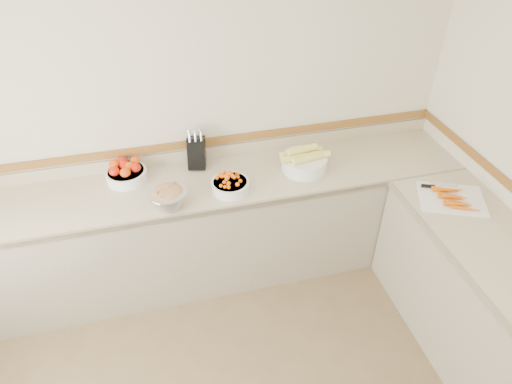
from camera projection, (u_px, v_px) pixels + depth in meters
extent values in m
plane|color=beige|center=(187.00, 114.00, 3.30)|extent=(4.00, 0.00, 4.00)
cube|color=#C5B48F|center=(198.00, 186.00, 3.31)|extent=(4.00, 0.65, 0.04)
cube|color=#A19681|center=(203.00, 232.00, 3.58)|extent=(4.00, 0.63, 0.86)
cube|color=gray|center=(205.00, 213.00, 3.06)|extent=(4.00, 0.02, 0.04)
cube|color=#C5B48F|center=(191.00, 155.00, 3.51)|extent=(4.00, 0.02, 0.10)
cube|color=brown|center=(190.00, 144.00, 3.44)|extent=(4.00, 0.02, 0.06)
cube|color=white|center=(510.00, 337.00, 2.82)|extent=(0.60, 0.60, 0.84)
cube|color=black|center=(484.00, 309.00, 2.53)|extent=(0.02, 0.58, 0.06)
cylinder|color=silver|center=(479.00, 318.00, 2.58)|extent=(0.02, 0.50, 0.02)
cube|color=black|center=(196.00, 153.00, 3.40)|extent=(0.16, 0.18, 0.26)
cylinder|color=silver|center=(190.00, 138.00, 3.28)|extent=(0.02, 0.03, 0.07)
cylinder|color=silver|center=(195.00, 137.00, 3.29)|extent=(0.02, 0.03, 0.07)
cylinder|color=silver|center=(201.00, 136.00, 3.29)|extent=(0.02, 0.03, 0.07)
cylinder|color=silver|center=(189.00, 136.00, 3.30)|extent=(0.02, 0.03, 0.07)
cylinder|color=silver|center=(195.00, 135.00, 3.31)|extent=(0.02, 0.03, 0.07)
cylinder|color=silver|center=(201.00, 135.00, 3.31)|extent=(0.02, 0.03, 0.07)
cylinder|color=silver|center=(189.00, 134.00, 3.32)|extent=(0.02, 0.03, 0.07)
cylinder|color=silver|center=(194.00, 134.00, 3.33)|extent=(0.02, 0.03, 0.07)
cylinder|color=silver|center=(200.00, 133.00, 3.33)|extent=(0.02, 0.03, 0.07)
cylinder|color=white|center=(127.00, 175.00, 3.31)|extent=(0.29, 0.29, 0.08)
torus|color=white|center=(126.00, 171.00, 3.29)|extent=(0.30, 0.30, 0.01)
cylinder|color=white|center=(126.00, 171.00, 3.29)|extent=(0.26, 0.26, 0.01)
ellipsoid|color=red|center=(114.00, 171.00, 3.22)|extent=(0.08, 0.08, 0.07)
ellipsoid|color=#F04708|center=(125.00, 173.00, 3.21)|extent=(0.08, 0.08, 0.07)
ellipsoid|color=red|center=(136.00, 168.00, 3.26)|extent=(0.08, 0.08, 0.07)
ellipsoid|color=#F04708|center=(114.00, 165.00, 3.29)|extent=(0.08, 0.08, 0.07)
ellipsoid|color=red|center=(125.00, 166.00, 3.28)|extent=(0.08, 0.08, 0.07)
ellipsoid|color=#F04708|center=(135.00, 161.00, 3.33)|extent=(0.08, 0.08, 0.07)
ellipsoid|color=red|center=(122.00, 161.00, 3.33)|extent=(0.08, 0.08, 0.07)
ellipsoid|color=#F04708|center=(130.00, 167.00, 3.27)|extent=(0.08, 0.08, 0.07)
cylinder|color=white|center=(230.00, 186.00, 3.22)|extent=(0.27, 0.27, 0.07)
torus|color=white|center=(230.00, 182.00, 3.20)|extent=(0.27, 0.27, 0.01)
cylinder|color=white|center=(230.00, 182.00, 3.20)|extent=(0.24, 0.24, 0.01)
sphere|color=#F95908|center=(224.00, 182.00, 3.14)|extent=(0.03, 0.03, 0.03)
sphere|color=#F95908|center=(221.00, 176.00, 3.20)|extent=(0.03, 0.03, 0.03)
sphere|color=#F95908|center=(229.00, 174.00, 3.16)|extent=(0.03, 0.03, 0.03)
sphere|color=#F95908|center=(227.00, 180.00, 3.14)|extent=(0.03, 0.03, 0.03)
sphere|color=#F95908|center=(225.00, 172.00, 3.25)|extent=(0.03, 0.03, 0.03)
sphere|color=#F95908|center=(221.00, 179.00, 3.16)|extent=(0.03, 0.03, 0.03)
sphere|color=#F95908|center=(232.00, 177.00, 3.16)|extent=(0.03, 0.03, 0.03)
sphere|color=#F95908|center=(225.00, 175.00, 3.18)|extent=(0.03, 0.03, 0.03)
sphere|color=#F95908|center=(237.00, 184.00, 3.13)|extent=(0.03, 0.03, 0.03)
sphere|color=#F95908|center=(232.00, 180.00, 3.14)|extent=(0.03, 0.03, 0.03)
sphere|color=#F95908|center=(226.00, 175.00, 3.18)|extent=(0.03, 0.03, 0.03)
sphere|color=#F95908|center=(234.00, 185.00, 3.12)|extent=(0.03, 0.03, 0.03)
sphere|color=#F95908|center=(230.00, 174.00, 3.17)|extent=(0.03, 0.03, 0.03)
sphere|color=#F95908|center=(222.00, 181.00, 3.15)|extent=(0.03, 0.03, 0.03)
sphere|color=#F95908|center=(231.00, 175.00, 3.18)|extent=(0.03, 0.03, 0.03)
sphere|color=#F95908|center=(230.00, 176.00, 3.15)|extent=(0.03, 0.03, 0.03)
sphere|color=#F95908|center=(230.00, 175.00, 3.17)|extent=(0.03, 0.03, 0.03)
sphere|color=#F95908|center=(243.00, 182.00, 3.16)|extent=(0.03, 0.03, 0.03)
sphere|color=#F95908|center=(230.00, 175.00, 3.16)|extent=(0.03, 0.03, 0.03)
sphere|color=#F95908|center=(236.00, 180.00, 3.15)|extent=(0.03, 0.03, 0.03)
sphere|color=#F95908|center=(240.00, 181.00, 3.16)|extent=(0.03, 0.03, 0.03)
sphere|color=#F95908|center=(226.00, 174.00, 3.21)|extent=(0.03, 0.03, 0.03)
sphere|color=#F95908|center=(228.00, 173.00, 3.22)|extent=(0.03, 0.03, 0.03)
sphere|color=#F95908|center=(230.00, 179.00, 3.14)|extent=(0.03, 0.03, 0.03)
sphere|color=#F95908|center=(232.00, 173.00, 3.18)|extent=(0.03, 0.03, 0.03)
sphere|color=#F95908|center=(236.00, 176.00, 3.18)|extent=(0.03, 0.03, 0.03)
sphere|color=#F95908|center=(221.00, 176.00, 3.19)|extent=(0.03, 0.03, 0.03)
sphere|color=#F95908|center=(227.00, 175.00, 3.18)|extent=(0.03, 0.03, 0.03)
sphere|color=#F95908|center=(218.00, 176.00, 3.22)|extent=(0.03, 0.03, 0.03)
sphere|color=#F95908|center=(229.00, 174.00, 3.20)|extent=(0.03, 0.03, 0.03)
cylinder|color=white|center=(304.00, 163.00, 3.42)|extent=(0.34, 0.34, 0.10)
torus|color=white|center=(304.00, 158.00, 3.39)|extent=(0.34, 0.34, 0.01)
cylinder|color=#FCED68|center=(296.00, 158.00, 3.34)|extent=(0.23, 0.06, 0.05)
cylinder|color=#FCED68|center=(307.00, 158.00, 3.33)|extent=(0.23, 0.09, 0.05)
cylinder|color=#FCED68|center=(315.00, 155.00, 3.37)|extent=(0.23, 0.08, 0.05)
cylinder|color=#FCED68|center=(295.00, 153.00, 3.39)|extent=(0.23, 0.07, 0.05)
cylinder|color=#FCED68|center=(307.00, 150.00, 3.42)|extent=(0.23, 0.09, 0.05)
cylinder|color=#FCED68|center=(302.00, 149.00, 3.33)|extent=(0.23, 0.08, 0.05)
cylinder|color=#B2B2BA|center=(169.00, 199.00, 3.05)|extent=(0.27, 0.27, 0.13)
torus|color=#B2B2BA|center=(168.00, 192.00, 3.02)|extent=(0.28, 0.28, 0.01)
ellipsoid|color=red|center=(168.00, 193.00, 3.02)|extent=(0.22, 0.22, 0.07)
cube|color=red|center=(166.00, 184.00, 3.08)|extent=(0.02, 0.02, 0.02)
cube|color=#9AD366|center=(161.00, 197.00, 2.95)|extent=(0.03, 0.03, 0.02)
cube|color=red|center=(173.00, 193.00, 2.99)|extent=(0.02, 0.02, 0.02)
cube|color=#9AD366|center=(156.00, 192.00, 2.97)|extent=(0.03, 0.03, 0.02)
cube|color=red|center=(169.00, 190.00, 3.01)|extent=(0.03, 0.03, 0.02)
cube|color=#9AD366|center=(166.00, 188.00, 3.02)|extent=(0.03, 0.03, 0.02)
cube|color=red|center=(164.00, 188.00, 3.03)|extent=(0.03, 0.03, 0.02)
cube|color=#9AD366|center=(168.00, 188.00, 3.02)|extent=(0.03, 0.03, 0.02)
cube|color=red|center=(167.00, 192.00, 3.00)|extent=(0.03, 0.03, 0.02)
cube|color=#9AD366|center=(175.00, 182.00, 3.07)|extent=(0.02, 0.02, 0.02)
cube|color=red|center=(164.00, 191.00, 2.99)|extent=(0.02, 0.02, 0.02)
cube|color=#9AD366|center=(169.00, 187.00, 3.02)|extent=(0.02, 0.02, 0.02)
cube|color=red|center=(157.00, 194.00, 2.99)|extent=(0.03, 0.03, 0.02)
cube|color=#9AD366|center=(164.00, 189.00, 3.01)|extent=(0.02, 0.02, 0.02)
cube|color=white|center=(452.00, 199.00, 3.15)|extent=(0.53, 0.48, 0.01)
cone|color=orange|center=(464.00, 209.00, 3.03)|extent=(0.17, 0.09, 0.03)
cone|color=orange|center=(463.00, 204.00, 3.04)|extent=(0.17, 0.09, 0.03)
cone|color=orange|center=(460.00, 204.00, 3.07)|extent=(0.17, 0.09, 0.03)
cone|color=orange|center=(457.00, 202.00, 3.09)|extent=(0.17, 0.09, 0.03)
cone|color=orange|center=(456.00, 197.00, 3.09)|extent=(0.17, 0.09, 0.03)
cone|color=orange|center=(453.00, 197.00, 3.13)|extent=(0.17, 0.09, 0.03)
cone|color=orange|center=(451.00, 195.00, 3.15)|extent=(0.17, 0.09, 0.03)
cone|color=orange|center=(450.00, 190.00, 3.15)|extent=(0.17, 0.09, 0.03)
cone|color=orange|center=(447.00, 191.00, 3.19)|extent=(0.17, 0.09, 0.03)
cone|color=orange|center=(445.00, 189.00, 3.21)|extent=(0.17, 0.09, 0.03)
cube|color=silver|center=(444.00, 184.00, 3.26)|extent=(0.18, 0.10, 0.00)
cube|color=black|center=(428.00, 186.00, 3.23)|extent=(0.09, 0.06, 0.02)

